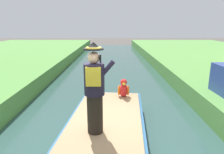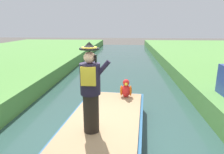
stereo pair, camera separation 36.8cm
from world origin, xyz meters
name	(u,v)px [view 2 (the right image)]	position (x,y,z in m)	size (l,w,h in m)	color
ground_plane	(104,146)	(0.00, 0.00, 0.00)	(80.00, 80.00, 0.00)	#4C4742
canal_water	(104,145)	(0.00, 0.00, 0.05)	(5.75, 48.00, 0.10)	#2D4C47
boat	(104,131)	(0.00, 0.03, 0.40)	(2.16, 4.34, 0.61)	#23517A
person_pirate	(91,89)	(-0.19, -0.52, 1.64)	(0.61, 0.42, 1.85)	black
parrot_plush	(126,89)	(0.50, 1.58, 0.95)	(0.36, 0.34, 0.57)	red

